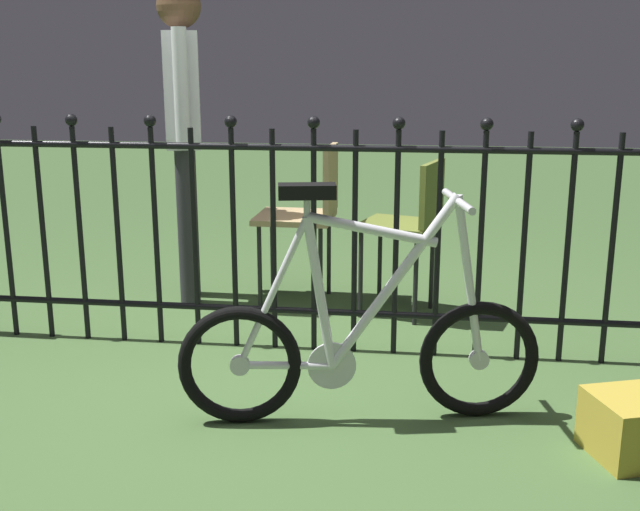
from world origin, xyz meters
TOP-DOWN VIEW (x-y plane):
  - ground_plane at (0.00, 0.00)m, footprint 20.00×20.00m
  - iron_fence at (-0.08, 0.56)m, footprint 3.55×0.07m
  - bicycle at (0.38, -0.14)m, footprint 1.32×0.42m
  - chair_olive at (0.54, 1.13)m, footprint 0.46×0.46m
  - chair_tan at (-0.01, 1.28)m, footprint 0.42×0.42m
  - person_visitor at (-0.69, 1.25)m, footprint 0.26×0.46m
  - display_crate at (1.32, -0.30)m, footprint 0.34×0.34m

SIDE VIEW (x-z plane):
  - ground_plane at x=0.00m, z-range 0.00..0.00m
  - display_crate at x=1.32m, z-range 0.00..0.21m
  - bicycle at x=0.38m, z-range -0.15..0.75m
  - chair_olive at x=0.54m, z-range 0.11..0.93m
  - chair_tan at x=-0.01m, z-range 0.10..0.98m
  - iron_fence at x=-0.08m, z-range 0.01..1.13m
  - person_visitor at x=-0.69m, z-range 0.17..1.88m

